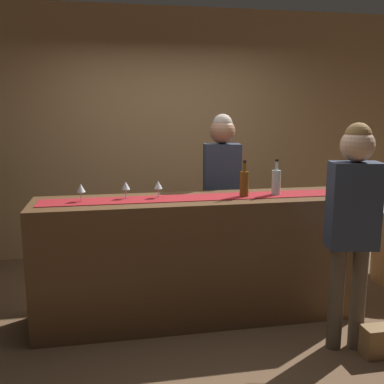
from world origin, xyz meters
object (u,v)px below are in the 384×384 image
(wine_glass_mid_counter, at_px, (126,186))
(bartender, at_px, (222,183))
(handbag, at_px, (381,341))
(wine_glass_near_customer, at_px, (158,185))
(wine_bottle_amber, at_px, (244,183))
(customer_sipping, at_px, (353,214))
(wine_glass_far_end, at_px, (81,189))
(wine_bottle_clear, at_px, (276,182))

(wine_glass_mid_counter, height_order, bartender, bartender)
(bartender, xyz_separation_m, handbag, (0.82, -1.43, -0.94))
(wine_glass_mid_counter, distance_m, bartender, 1.07)
(wine_glass_near_customer, height_order, handbag, wine_glass_near_customer)
(wine_bottle_amber, height_order, customer_sipping, customer_sipping)
(wine_glass_far_end, bearing_deg, handbag, -22.29)
(wine_glass_far_end, distance_m, handbag, 2.49)
(wine_bottle_clear, distance_m, customer_sipping, 0.77)
(bartender, distance_m, handbag, 1.90)
(wine_glass_near_customer, xyz_separation_m, wine_glass_far_end, (-0.60, -0.03, 0.00))
(wine_glass_mid_counter, relative_size, customer_sipping, 0.09)
(wine_glass_far_end, relative_size, bartender, 0.08)
(wine_bottle_amber, bearing_deg, customer_sipping, -48.50)
(customer_sipping, bearing_deg, wine_bottle_clear, 125.14)
(wine_glass_mid_counter, bearing_deg, wine_glass_far_end, -171.91)
(wine_glass_mid_counter, relative_size, bartender, 0.08)
(wine_glass_far_end, distance_m, customer_sipping, 2.02)
(wine_bottle_amber, relative_size, bartender, 0.18)
(wine_bottle_amber, xyz_separation_m, wine_bottle_clear, (0.29, 0.02, 0.00))
(wine_bottle_amber, relative_size, handbag, 1.08)
(wine_bottle_amber, xyz_separation_m, wine_glass_near_customer, (-0.70, 0.07, -0.01))
(wine_glass_near_customer, bearing_deg, bartender, 38.76)
(wine_glass_near_customer, bearing_deg, handbag, -30.88)
(wine_bottle_amber, height_order, handbag, wine_bottle_amber)
(wine_bottle_amber, distance_m, customer_sipping, 0.90)
(bartender, bearing_deg, customer_sipping, 120.83)
(wine_bottle_amber, distance_m, wine_bottle_clear, 0.29)
(wine_bottle_amber, bearing_deg, bartender, 92.61)
(wine_bottle_amber, bearing_deg, handbag, -45.86)
(wine_bottle_amber, bearing_deg, wine_glass_near_customer, 173.89)
(wine_bottle_amber, height_order, bartender, bartender)
(wine_glass_far_end, bearing_deg, wine_bottle_amber, -1.84)
(wine_glass_near_customer, distance_m, bartender, 0.86)
(wine_bottle_amber, xyz_separation_m, handbag, (0.79, -0.82, -1.04))
(wine_glass_mid_counter, height_order, handbag, wine_glass_mid_counter)
(bartender, relative_size, customer_sipping, 1.03)
(wine_glass_mid_counter, bearing_deg, wine_bottle_amber, -5.44)
(wine_glass_near_customer, relative_size, handbag, 0.51)
(wine_bottle_clear, bearing_deg, customer_sipping, -66.20)
(wine_glass_far_end, height_order, handbag, wine_glass_far_end)
(customer_sipping, bearing_deg, wine_glass_near_customer, 161.42)
(wine_bottle_clear, bearing_deg, wine_bottle_amber, -175.21)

